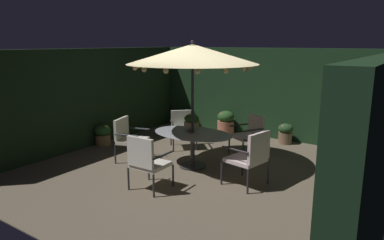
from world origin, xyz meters
TOP-DOWN VIEW (x-y plane):
  - ground_plane at (0.00, 0.00)m, footprint 6.93×6.88m
  - hedge_backdrop_rear at (0.00, 3.29)m, footprint 6.93×0.30m
  - hedge_backdrop_left at (-3.32, 0.00)m, footprint 0.30×6.88m
  - patio_dining_table at (-0.22, 0.06)m, footprint 1.76×1.17m
  - patio_umbrella at (-0.22, 0.06)m, footprint 2.63×2.63m
  - centerpiece_planter at (-0.32, 0.17)m, footprint 0.32×0.32m
  - patio_chair_north at (-1.22, 1.12)m, footprint 0.81×0.81m
  - patio_chair_northeast at (-1.61, -0.38)m, footprint 0.75×0.79m
  - patio_chair_east at (-0.19, -1.41)m, footprint 0.62×0.60m
  - patio_chair_southeast at (1.23, -0.22)m, footprint 0.74×0.76m
  - patio_chair_south at (0.49, 1.34)m, footprint 0.78×0.78m
  - potted_plant_left_near at (-2.33, 2.96)m, footprint 0.41×0.41m
  - potted_plant_back_center at (2.95, 1.72)m, footprint 0.49×0.49m
  - potted_plant_left_far at (0.79, 2.84)m, footprint 0.37×0.37m
  - potted_plant_right_far at (-0.95, 2.84)m, footprint 0.47×0.47m
  - potted_plant_front_corner at (-3.01, 0.11)m, footprint 0.41×0.41m
  - potted_plant_back_right at (2.89, -0.49)m, footprint 0.32×0.32m

SIDE VIEW (x-z plane):
  - ground_plane at x=0.00m, z-range -0.02..0.00m
  - potted_plant_back_right at x=2.89m, z-range 0.00..0.48m
  - potted_plant_left_near at x=-2.33m, z-range 0.01..0.54m
  - potted_plant_front_corner at x=-3.01m, z-range 0.01..0.54m
  - potted_plant_left_far at x=0.79m, z-range 0.02..0.54m
  - potted_plant_back_center at x=2.95m, z-range 0.00..0.58m
  - potted_plant_right_far at x=-0.95m, z-range 0.00..0.67m
  - patio_chair_north at x=-1.22m, z-range 0.07..0.97m
  - patio_chair_northeast at x=-1.61m, z-range 0.07..1.02m
  - patio_chair_east at x=-0.19m, z-range 0.06..1.06m
  - patio_chair_south at x=0.49m, z-range 0.09..1.04m
  - patio_chair_southeast at x=1.23m, z-range 0.07..1.11m
  - patio_dining_table at x=-0.22m, z-range 0.24..0.98m
  - centerpiece_planter at x=-0.32m, z-range 0.76..1.14m
  - hedge_backdrop_rear at x=0.00m, z-range 0.00..2.42m
  - hedge_backdrop_left at x=-3.32m, z-range 0.00..2.42m
  - patio_umbrella at x=-0.22m, z-range 1.03..3.63m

